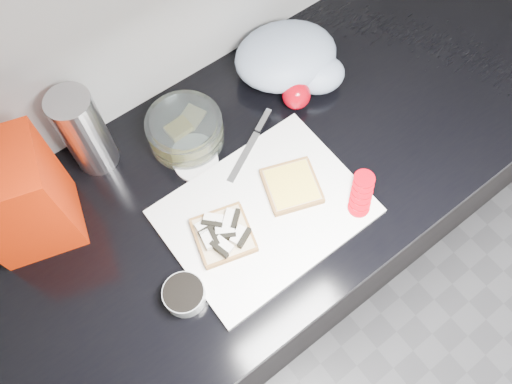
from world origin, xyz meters
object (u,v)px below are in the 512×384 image
cutting_board (265,212)px  glass_bowl (185,130)px  bread_bag (18,199)px  steel_canister (84,132)px

cutting_board → glass_bowl: (-0.03, 0.25, 0.03)m
glass_bowl → bread_bag: bread_bag is taller
cutting_board → glass_bowl: bearing=96.4°
glass_bowl → steel_canister: bearing=157.7°
cutting_board → bread_bag: size_ratio=1.61×
steel_canister → glass_bowl: bearing=-22.3°
steel_canister → cutting_board: bearing=-57.0°
bread_bag → glass_bowl: bearing=15.5°
bread_bag → steel_canister: (0.17, 0.07, -0.02)m
cutting_board → bread_bag: (-0.38, 0.25, 0.12)m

